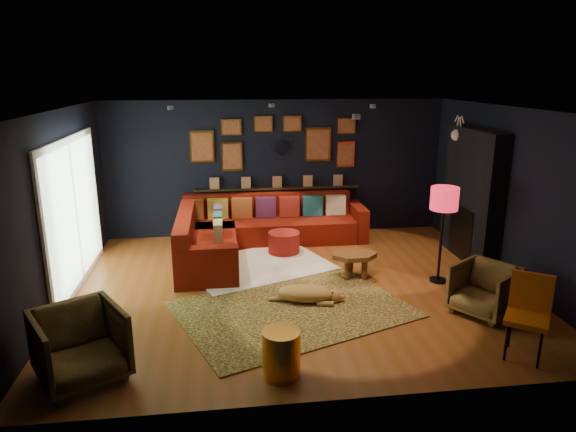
{
  "coord_description": "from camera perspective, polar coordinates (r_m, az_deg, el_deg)",
  "views": [
    {
      "loc": [
        -1.05,
        -6.98,
        3.07
      ],
      "look_at": [
        -0.1,
        0.3,
        1.02
      ],
      "focal_mm": 32.0,
      "sensor_mm": 36.0,
      "label": 1
    }
  ],
  "objects": [
    {
      "name": "floor",
      "position": [
        7.7,
        1.01,
        -7.92
      ],
      "size": [
        6.5,
        6.5,
        0.0
      ],
      "primitive_type": "plane",
      "color": "brown",
      "rests_on": "ground"
    },
    {
      "name": "room_walls",
      "position": [
        7.22,
        1.07,
        3.76
      ],
      "size": [
        6.5,
        6.5,
        6.5
      ],
      "color": "black",
      "rests_on": "ground"
    },
    {
      "name": "sectional",
      "position": [
        9.22,
        -4.41,
        -1.8
      ],
      "size": [
        3.41,
        2.69,
        0.86
      ],
      "color": "maroon",
      "rests_on": "ground"
    },
    {
      "name": "ledge",
      "position": [
        9.96,
        -1.22,
        3.1
      ],
      "size": [
        3.2,
        0.12,
        0.04
      ],
      "primitive_type": "cube",
      "color": "black",
      "rests_on": "room_walls"
    },
    {
      "name": "gallery_wall",
      "position": [
        9.84,
        -1.35,
        8.2
      ],
      "size": [
        3.15,
        0.04,
        1.02
      ],
      "color": "gold",
      "rests_on": "room_walls"
    },
    {
      "name": "sunburst_mirror",
      "position": [
        9.87,
        -0.69,
        7.59
      ],
      "size": [
        0.47,
        0.16,
        0.47
      ],
      "color": "silver",
      "rests_on": "room_walls"
    },
    {
      "name": "fireplace",
      "position": [
        9.14,
        19.74,
        1.69
      ],
      "size": [
        0.31,
        1.6,
        2.2
      ],
      "color": "black",
      "rests_on": "ground"
    },
    {
      "name": "deer_head",
      "position": [
        9.43,
        19.2,
        8.52
      ],
      "size": [
        0.5,
        0.28,
        0.45
      ],
      "color": "white",
      "rests_on": "fireplace"
    },
    {
      "name": "sliding_door",
      "position": [
        8.13,
        -22.65,
        0.32
      ],
      "size": [
        0.06,
        2.8,
        2.2
      ],
      "color": "white",
      "rests_on": "ground"
    },
    {
      "name": "ceiling_spots",
      "position": [
        7.87,
        0.23,
        11.86
      ],
      "size": [
        3.3,
        2.5,
        0.06
      ],
      "color": "black",
      "rests_on": "room_walls"
    },
    {
      "name": "shag_rug",
      "position": [
        8.5,
        -3.31,
        -5.52
      ],
      "size": [
        2.64,
        2.31,
        0.03
      ],
      "primitive_type": "cube",
      "rotation": [
        0.0,
        0.0,
        0.39
      ],
      "color": "white",
      "rests_on": "ground"
    },
    {
      "name": "leopard_rug",
      "position": [
        7.02,
        0.55,
        -10.3
      ],
      "size": [
        3.5,
        3.02,
        0.02
      ],
      "primitive_type": "cube",
      "rotation": [
        0.0,
        0.0,
        0.37
      ],
      "color": "#B19045",
      "rests_on": "ground"
    },
    {
      "name": "coffee_table",
      "position": [
        8.03,
        7.33,
        -4.57
      ],
      "size": [
        0.75,
        0.57,
        0.37
      ],
      "rotation": [
        0.0,
        0.0,
        0.03
      ],
      "color": "brown",
      "rests_on": "shag_rug"
    },
    {
      "name": "pouf",
      "position": [
        9.01,
        -0.46,
        -2.92
      ],
      "size": [
        0.55,
        0.55,
        0.36
      ],
      "primitive_type": "cylinder",
      "color": "maroon",
      "rests_on": "shag_rug"
    },
    {
      "name": "armchair_left",
      "position": [
        5.8,
        -22.12,
        -12.84
      ],
      "size": [
        1.1,
        1.08,
        0.85
      ],
      "primitive_type": "imported",
      "rotation": [
        0.0,
        0.0,
        0.53
      ],
      "color": "#A57D3C",
      "rests_on": "ground"
    },
    {
      "name": "armchair_right",
      "position": [
        7.25,
        20.99,
        -7.41
      ],
      "size": [
        0.96,
        0.97,
        0.74
      ],
      "primitive_type": "imported",
      "rotation": [
        0.0,
        0.0,
        -0.96
      ],
      "color": "#A57D3C",
      "rests_on": "ground"
    },
    {
      "name": "gold_stool",
      "position": [
        5.54,
        -0.76,
        -15.03
      ],
      "size": [
        0.4,
        0.4,
        0.51
      ],
      "primitive_type": "cylinder",
      "color": "gold",
      "rests_on": "ground"
    },
    {
      "name": "orange_chair",
      "position": [
        6.36,
        25.18,
        -9.3
      ],
      "size": [
        0.62,
        0.62,
        0.94
      ],
      "rotation": [
        0.0,
        0.0,
        -0.64
      ],
      "color": "black",
      "rests_on": "ground"
    },
    {
      "name": "floor_lamp",
      "position": [
        7.86,
        16.96,
        1.36
      ],
      "size": [
        0.41,
        0.41,
        1.47
      ],
      "color": "black",
      "rests_on": "ground"
    },
    {
      "name": "dog",
      "position": [
        7.15,
        1.92,
        -8.24
      ],
      "size": [
        1.16,
        0.75,
        0.34
      ],
      "primitive_type": null,
      "rotation": [
        0.0,
        0.0,
        -0.23
      ],
      "color": "tan",
      "rests_on": "leopard_rug"
    }
  ]
}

